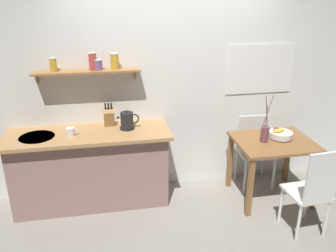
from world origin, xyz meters
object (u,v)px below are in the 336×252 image
at_px(dining_table, 273,150).
at_px(fruit_bowl, 280,134).
at_px(knife_block, 109,117).
at_px(dining_chair_far, 254,147).
at_px(coffee_mug_by_sink, 71,132).
at_px(dining_chair_near, 312,190).
at_px(electric_kettle, 127,121).
at_px(twig_vase, 265,133).

xyz_separation_m(dining_table, fruit_bowl, (0.10, 0.06, 0.18)).
bearing_deg(knife_block, dining_table, -12.22).
xyz_separation_m(dining_chair_far, coffee_mug_by_sink, (-2.23, -0.16, 0.45)).
distance_m(dining_table, dining_chair_far, 0.39).
relative_size(dining_chair_near, coffee_mug_by_sink, 7.49).
distance_m(dining_chair_far, coffee_mug_by_sink, 2.28).
relative_size(dining_table, fruit_bowl, 3.27).
xyz_separation_m(dining_chair_near, fruit_bowl, (0.03, 0.80, 0.26)).
height_order(dining_chair_near, coffee_mug_by_sink, coffee_mug_by_sink).
height_order(dining_table, dining_chair_far, dining_chair_far).
distance_m(dining_chair_far, fruit_bowl, 0.46).
height_order(fruit_bowl, electric_kettle, electric_kettle).
xyz_separation_m(fruit_bowl, twig_vase, (-0.23, -0.06, 0.05)).
xyz_separation_m(dining_chair_far, twig_vase, (-0.06, -0.37, 0.34)).
bearing_deg(twig_vase, dining_chair_near, -75.31).
distance_m(electric_kettle, knife_block, 0.23).
distance_m(dining_table, coffee_mug_by_sink, 2.33).
distance_m(fruit_bowl, electric_kettle, 1.80).
distance_m(dining_chair_near, twig_vase, 0.83).
bearing_deg(dining_chair_near, dining_table, 95.40).
height_order(dining_table, electric_kettle, electric_kettle).
bearing_deg(fruit_bowl, dining_chair_far, 117.87).
bearing_deg(coffee_mug_by_sink, twig_vase, -5.34).
distance_m(dining_chair_near, fruit_bowl, 0.85).
bearing_deg(electric_kettle, fruit_bowl, -7.29).
xyz_separation_m(twig_vase, electric_kettle, (-1.55, 0.28, 0.16)).
height_order(dining_table, coffee_mug_by_sink, coffee_mug_by_sink).
bearing_deg(fruit_bowl, dining_table, -151.83).
relative_size(knife_block, coffee_mug_by_sink, 2.16).
bearing_deg(knife_block, fruit_bowl, -10.06).
bearing_deg(dining_chair_near, electric_kettle, 149.42).
xyz_separation_m(knife_block, coffee_mug_by_sink, (-0.42, -0.20, -0.07)).
distance_m(knife_block, coffee_mug_by_sink, 0.47).
xyz_separation_m(dining_table, coffee_mug_by_sink, (-2.30, 0.20, 0.33)).
bearing_deg(knife_block, twig_vase, -13.10).
bearing_deg(dining_table, electric_kettle, 170.42).
relative_size(dining_chair_near, fruit_bowl, 3.68).
distance_m(dining_chair_near, dining_chair_far, 1.12).
relative_size(electric_kettle, coffee_mug_by_sink, 1.87).
bearing_deg(coffee_mug_by_sink, electric_kettle, 7.39).
xyz_separation_m(fruit_bowl, coffee_mug_by_sink, (-2.40, 0.15, 0.16)).
height_order(dining_chair_far, twig_vase, twig_vase).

